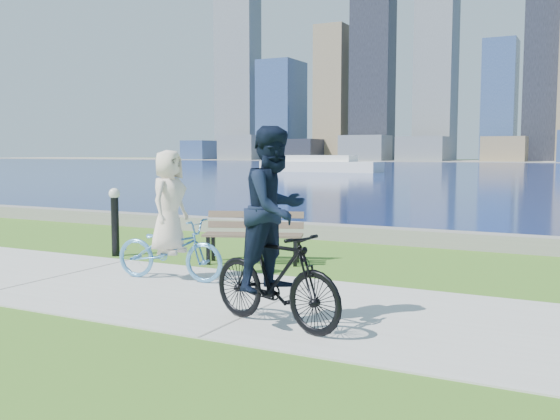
# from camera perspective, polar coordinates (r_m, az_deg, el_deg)

# --- Properties ---
(ground) EXTENTS (320.00, 320.00, 0.00)m
(ground) POSITION_cam_1_polar(r_m,az_deg,el_deg) (8.53, -0.70, -8.65)
(ground) COLOR #38651A
(ground) RESTS_ON ground
(concrete_path) EXTENTS (80.00, 3.50, 0.02)m
(concrete_path) POSITION_cam_1_polar(r_m,az_deg,el_deg) (8.53, -0.70, -8.58)
(concrete_path) COLOR #ABABA5
(concrete_path) RESTS_ON ground
(seawall) EXTENTS (90.00, 0.50, 0.35)m
(seawall) POSITION_cam_1_polar(r_m,az_deg,el_deg) (14.19, 11.06, -2.38)
(seawall) COLOR slate
(seawall) RESTS_ON ground
(ferry_near) EXTENTS (12.28, 3.51, 1.67)m
(ferry_near) POSITION_cam_1_polar(r_m,az_deg,el_deg) (63.32, 3.74, 4.13)
(ferry_near) COLOR silver
(ferry_near) RESTS_ON ground
(park_bench) EXTENTS (1.93, 1.23, 0.94)m
(park_bench) POSITION_cam_1_polar(r_m,az_deg,el_deg) (11.59, -2.39, -2.01)
(park_bench) COLOR black
(park_bench) RESTS_ON ground
(bollard_lamp) EXTENTS (0.22, 0.22, 1.35)m
(bollard_lamp) POSITION_cam_1_polar(r_m,az_deg,el_deg) (12.72, -14.86, -0.64)
(bollard_lamp) COLOR black
(bollard_lamp) RESTS_ON ground
(cyclist_woman) EXTENTS (0.87, 1.94, 2.07)m
(cyclist_woman) POSITION_cam_1_polar(r_m,az_deg,el_deg) (10.07, -10.08, -2.00)
(cyclist_woman) COLOR #579BD4
(cyclist_woman) RESTS_ON ground
(cyclist_man) EXTENTS (1.04, 2.02, 2.34)m
(cyclist_man) POSITION_cam_1_polar(r_m,az_deg,el_deg) (7.24, -0.47, -3.09)
(cyclist_man) COLOR black
(cyclist_man) RESTS_ON ground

